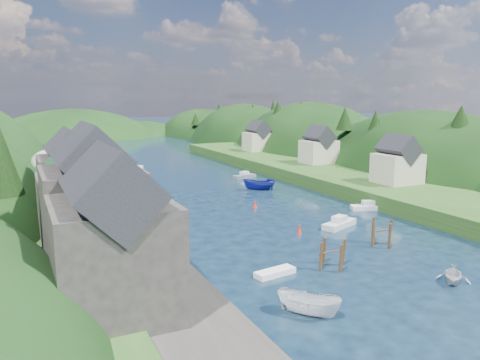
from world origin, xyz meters
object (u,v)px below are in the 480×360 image
channel_buoy_near (299,230)px  channel_buoy_far (255,205)px  piling_cluster_far (381,235)px  piling_cluster_near (332,257)px

channel_buoy_near → channel_buoy_far: same height
piling_cluster_far → channel_buoy_far: bearing=101.5°
piling_cluster_far → channel_buoy_far: size_ratio=3.25×
channel_buoy_near → piling_cluster_far: bearing=-54.3°
channel_buoy_near → channel_buoy_far: (1.27, 14.58, 0.00)m
channel_buoy_near → channel_buoy_far: size_ratio=1.00×
piling_cluster_near → channel_buoy_near: size_ratio=3.10×
piling_cluster_far → channel_buoy_near: piling_cluster_far is taller
piling_cluster_near → piling_cluster_far: piling_cluster_far is taller
piling_cluster_far → channel_buoy_far: piling_cluster_far is taller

